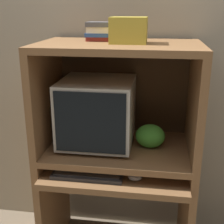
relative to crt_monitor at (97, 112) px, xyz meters
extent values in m
cube|color=gray|center=(0.13, 0.32, 0.32)|extent=(6.00, 0.06, 2.60)
cube|color=brown|center=(-0.30, -0.02, -0.64)|extent=(0.04, 0.56, 0.68)
cube|color=brown|center=(0.56, -0.02, -0.64)|extent=(0.04, 0.56, 0.68)
cube|color=brown|center=(0.13, -0.19, -0.32)|extent=(0.81, 0.31, 0.04)
cube|color=brown|center=(-0.30, -0.02, -0.25)|extent=(0.04, 0.56, 0.10)
cube|color=brown|center=(0.56, -0.02, -0.25)|extent=(0.04, 0.56, 0.10)
cube|color=brown|center=(0.13, -0.02, -0.22)|extent=(0.81, 0.56, 0.04)
cube|color=brown|center=(-0.30, -0.02, 0.10)|extent=(0.04, 0.56, 0.61)
cube|color=brown|center=(0.56, -0.02, 0.10)|extent=(0.04, 0.56, 0.61)
cube|color=brown|center=(0.13, -0.02, 0.38)|extent=(0.81, 0.56, 0.04)
cube|color=#48321E|center=(0.13, 0.25, 0.10)|extent=(0.81, 0.01, 0.61)
cylinder|color=beige|center=(0.00, 0.00, -0.19)|extent=(0.23, 0.23, 0.02)
cube|color=beige|center=(0.00, 0.00, 0.00)|extent=(0.42, 0.41, 0.37)
cube|color=black|center=(0.00, -0.20, 0.00)|extent=(0.38, 0.01, 0.34)
cube|color=#2D2D30|center=(-0.02, -0.21, -0.29)|extent=(0.39, 0.16, 0.02)
cube|color=#474749|center=(-0.02, -0.21, -0.28)|extent=(0.36, 0.13, 0.01)
ellipsoid|color=#B7B7B7|center=(0.25, -0.22, -0.29)|extent=(0.08, 0.05, 0.03)
ellipsoid|color=green|center=(0.32, -0.01, -0.13)|extent=(0.17, 0.13, 0.14)
cube|color=maroon|center=(0.00, 0.07, 0.41)|extent=(0.14, 0.12, 0.02)
cube|color=navy|center=(0.01, 0.06, 0.44)|extent=(0.15, 0.10, 0.02)
cube|color=beige|center=(0.02, 0.06, 0.46)|extent=(0.15, 0.10, 0.03)
cube|color=#4C4C51|center=(0.00, 0.06, 0.49)|extent=(0.13, 0.11, 0.03)
cube|color=gold|center=(0.18, -0.03, 0.47)|extent=(0.19, 0.16, 0.13)
camera|label=1|loc=(0.34, -1.71, 0.59)|focal=50.00mm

